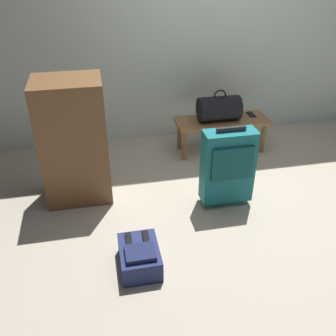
# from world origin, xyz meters

# --- Properties ---
(ground_plane) EXTENTS (6.60, 6.60, 0.00)m
(ground_plane) POSITION_xyz_m (0.00, 0.00, 0.00)
(ground_plane) COLOR #B2A893
(back_wall) EXTENTS (6.00, 0.10, 2.80)m
(back_wall) POSITION_xyz_m (0.00, 1.60, 1.40)
(back_wall) COLOR silver
(back_wall) RESTS_ON ground
(bench) EXTENTS (1.00, 0.36, 0.37)m
(bench) POSITION_xyz_m (0.10, 1.06, 0.32)
(bench) COLOR olive
(bench) RESTS_ON ground
(duffel_bag_black) EXTENTS (0.44, 0.26, 0.34)m
(duffel_bag_black) POSITION_xyz_m (0.05, 1.06, 0.50)
(duffel_bag_black) COLOR black
(duffel_bag_black) RESTS_ON bench
(cell_phone) EXTENTS (0.07, 0.14, 0.01)m
(cell_phone) POSITION_xyz_m (0.45, 1.12, 0.38)
(cell_phone) COLOR #191E4C
(cell_phone) RESTS_ON bench
(suitcase_upright_teal) EXTENTS (0.44, 0.21, 0.75)m
(suitcase_upright_teal) POSITION_xyz_m (-0.17, 0.12, 0.38)
(suitcase_upright_teal) COLOR #14666B
(suitcase_upright_teal) RESTS_ON ground
(backpack_navy) EXTENTS (0.28, 0.38, 0.21)m
(backpack_navy) POSITION_xyz_m (-1.02, -0.50, 0.09)
(backpack_navy) COLOR navy
(backpack_navy) RESTS_ON ground
(side_cabinet) EXTENTS (0.56, 0.44, 1.10)m
(side_cabinet) POSITION_xyz_m (-1.44, 0.51, 0.55)
(side_cabinet) COLOR brown
(side_cabinet) RESTS_ON ground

